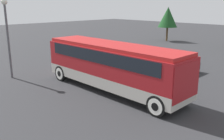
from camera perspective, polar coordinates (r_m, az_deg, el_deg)
ground_plane at (r=16.50m, az=0.00°, el=-4.67°), size 120.00×120.00×0.00m
tour_bus at (r=15.91m, az=0.24°, el=1.61°), size 10.60×2.66×3.09m
parked_car_near at (r=22.40m, az=12.92°, el=1.94°), size 4.79×1.93×1.32m
parked_car_mid at (r=25.69m, az=6.36°, el=3.87°), size 4.41×1.84×1.35m
lamp_post at (r=20.15m, az=-22.90°, el=8.95°), size 0.44×0.44×5.89m
tree_left at (r=39.65m, az=12.65°, el=11.70°), size 2.90×2.90×5.14m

